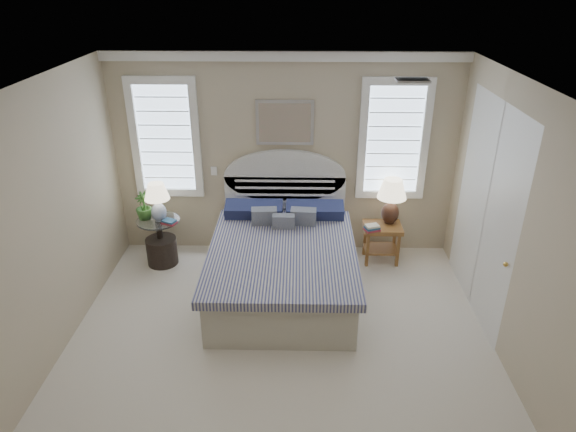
{
  "coord_description": "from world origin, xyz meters",
  "views": [
    {
      "loc": [
        0.18,
        -3.92,
        3.58
      ],
      "look_at": [
        0.07,
        1.0,
        1.21
      ],
      "focal_mm": 32.0,
      "sensor_mm": 36.0,
      "label": 1
    }
  ],
  "objects_px": {
    "bed": "(283,261)",
    "floor_pot": "(162,251)",
    "side_table_left": "(160,236)",
    "lamp_right": "(392,196)",
    "nightstand_right": "(382,235)",
    "lamp_left": "(157,198)"
  },
  "relations": [
    {
      "from": "nightstand_right",
      "to": "lamp_right",
      "type": "bearing_deg",
      "value": 42.83
    },
    {
      "from": "floor_pot",
      "to": "bed",
      "type": "bearing_deg",
      "value": -18.74
    },
    {
      "from": "bed",
      "to": "floor_pot",
      "type": "bearing_deg",
      "value": 161.26
    },
    {
      "from": "side_table_left",
      "to": "floor_pot",
      "type": "xyz_separation_m",
      "value": [
        0.02,
        -0.04,
        -0.2
      ]
    },
    {
      "from": "lamp_left",
      "to": "nightstand_right",
      "type": "bearing_deg",
      "value": 2.2
    },
    {
      "from": "floor_pot",
      "to": "lamp_left",
      "type": "xyz_separation_m",
      "value": [
        0.01,
        0.03,
        0.76
      ]
    },
    {
      "from": "lamp_left",
      "to": "lamp_right",
      "type": "bearing_deg",
      "value": 3.87
    },
    {
      "from": "bed",
      "to": "lamp_left",
      "type": "relative_size",
      "value": 4.36
    },
    {
      "from": "bed",
      "to": "floor_pot",
      "type": "relative_size",
      "value": 5.63
    },
    {
      "from": "nightstand_right",
      "to": "lamp_left",
      "type": "xyz_separation_m",
      "value": [
        -2.92,
        -0.11,
        0.56
      ]
    },
    {
      "from": "lamp_left",
      "to": "lamp_right",
      "type": "height_order",
      "value": "lamp_right"
    },
    {
      "from": "floor_pot",
      "to": "lamp_right",
      "type": "bearing_deg",
      "value": 4.33
    },
    {
      "from": "side_table_left",
      "to": "nightstand_right",
      "type": "distance_m",
      "value": 2.95
    },
    {
      "from": "side_table_left",
      "to": "floor_pot",
      "type": "height_order",
      "value": "side_table_left"
    },
    {
      "from": "side_table_left",
      "to": "nightstand_right",
      "type": "bearing_deg",
      "value": 1.94
    },
    {
      "from": "nightstand_right",
      "to": "lamp_right",
      "type": "relative_size",
      "value": 0.85
    },
    {
      "from": "bed",
      "to": "lamp_left",
      "type": "distance_m",
      "value": 1.81
    },
    {
      "from": "side_table_left",
      "to": "lamp_left",
      "type": "height_order",
      "value": "lamp_left"
    },
    {
      "from": "side_table_left",
      "to": "lamp_right",
      "type": "relative_size",
      "value": 1.01
    },
    {
      "from": "floor_pot",
      "to": "lamp_right",
      "type": "distance_m",
      "value": 3.13
    },
    {
      "from": "side_table_left",
      "to": "floor_pot",
      "type": "bearing_deg",
      "value": -67.72
    },
    {
      "from": "side_table_left",
      "to": "lamp_right",
      "type": "distance_m",
      "value": 3.1
    }
  ]
}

